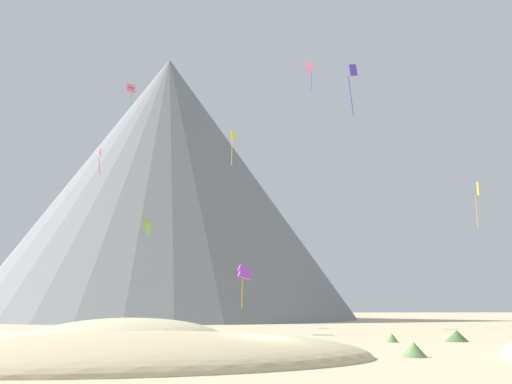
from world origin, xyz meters
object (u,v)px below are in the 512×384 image
object	(u,v)px
rock_massif	(168,194)
kite_gold_mid	(478,195)
bush_low_patch	(136,345)
bush_mid_center	(414,350)
kite_yellow_high	(233,139)
kite_lime_low	(148,225)
kite_violet_low	(245,273)
bush_far_left	(457,336)
bush_scatter_east	(268,342)
bush_far_right	(392,338)
kite_indigo_mid	(352,78)
kite_pink_high	(310,69)
kite_rainbow_high	(131,89)
kite_magenta_mid	(100,153)

from	to	relation	value
rock_massif	kite_gold_mid	size ratio (longest dim) A/B	15.58
bush_low_patch	kite_gold_mid	size ratio (longest dim) A/B	0.37
bush_mid_center	kite_yellow_high	bearing A→B (deg)	98.68
kite_lime_low	kite_violet_low	size ratio (longest dim) A/B	0.39
bush_far_left	kite_violet_low	xyz separation A→B (m)	(-16.20, 14.51, 5.59)
bush_scatter_east	kite_yellow_high	bearing A→B (deg)	91.21
kite_yellow_high	kite_violet_low	distance (m)	31.52
bush_far_right	kite_indigo_mid	xyz separation A→B (m)	(-0.31, 11.08, 24.82)
bush_scatter_east	rock_massif	distance (m)	91.09
kite_lime_low	kite_violet_low	world-z (taller)	kite_lime_low
kite_yellow_high	kite_indigo_mid	xyz separation A→B (m)	(10.86, -28.82, -0.36)
bush_mid_center	kite_violet_low	world-z (taller)	kite_violet_low
bush_far_right	bush_mid_center	xyz separation A→B (m)	(-2.74, -15.33, 0.07)
kite_pink_high	kite_violet_low	bearing A→B (deg)	-41.36
kite_rainbow_high	kite_lime_low	world-z (taller)	kite_rainbow_high
kite_rainbow_high	kite_violet_low	distance (m)	36.63
bush_low_patch	kite_indigo_mid	world-z (taller)	kite_indigo_mid
bush_far_left	kite_rainbow_high	world-z (taller)	kite_rainbow_high
kite_violet_low	bush_far_left	bearing A→B (deg)	41.88
bush_far_left	bush_mid_center	bearing A→B (deg)	-117.11
bush_mid_center	kite_pink_high	bearing A→B (deg)	88.65
kite_magenta_mid	kite_lime_low	bearing A→B (deg)	4.17
bush_far_left	kite_indigo_mid	world-z (taller)	kite_indigo_mid
kite_pink_high	bush_far_left	bearing A→B (deg)	2.02
bush_mid_center	kite_violet_low	size ratio (longest dim) A/B	0.35
kite_yellow_high	kite_magenta_mid	bearing A→B (deg)	177.41
kite_magenta_mid	kite_gold_mid	distance (m)	49.07
bush_far_right	rock_massif	distance (m)	87.98
bush_far_left	kite_yellow_high	xyz separation A→B (m)	(-16.58, 39.29, 25.06)
bush_far_left	kite_pink_high	xyz separation A→B (m)	(-7.07, 30.20, 32.31)
bush_far_right	bush_low_patch	size ratio (longest dim) A/B	0.56
bush_low_patch	bush_far_left	xyz separation A→B (m)	(24.47, 8.97, 0.12)
bush_far_right	kite_magenta_mid	size ratio (longest dim) A/B	0.28
kite_rainbow_high	kite_violet_low	bearing A→B (deg)	-137.95
bush_low_patch	kite_pink_high	bearing A→B (deg)	66.05
kite_rainbow_high	kite_magenta_mid	xyz separation A→B (m)	(-4.06, 1.42, -8.58)
bush_far_right	kite_lime_low	size ratio (longest dim) A/B	0.63
kite_violet_low	kite_lime_low	bearing A→B (deg)	-48.34
rock_massif	kite_yellow_high	size ratio (longest dim) A/B	15.98
kite_pink_high	kite_lime_low	size ratio (longest dim) A/B	2.20
kite_indigo_mid	kite_rainbow_high	bearing A→B (deg)	-177.90
bush_scatter_east	kite_gold_mid	distance (m)	36.48
kite_yellow_high	kite_violet_low	world-z (taller)	kite_yellow_high
bush_scatter_east	kite_magenta_mid	xyz separation A→B (m)	(-18.91, 43.88, 22.71)
bush_mid_center	kite_magenta_mid	size ratio (longest dim) A/B	0.40
kite_rainbow_high	kite_violet_low	world-z (taller)	kite_rainbow_high
bush_far_right	kite_rainbow_high	bearing A→B (deg)	124.07
bush_mid_center	rock_massif	distance (m)	101.79
rock_massif	bush_low_patch	bearing A→B (deg)	-87.88
kite_yellow_high	kite_rainbow_high	bearing A→B (deg)	-175.59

